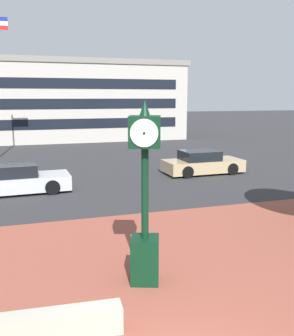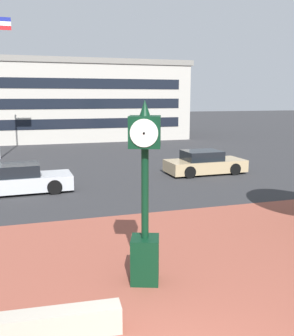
% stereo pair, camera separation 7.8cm
% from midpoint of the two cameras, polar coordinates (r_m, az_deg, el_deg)
% --- Properties ---
extents(plaza_brick_paving, '(44.00, 12.37, 0.01)m').
position_cam_midpoint_polar(plaza_brick_paving, '(7.76, -1.79, -21.51)').
color(plaza_brick_paving, brown).
rests_on(plaza_brick_paving, ground).
extents(planter_wall, '(3.22, 0.61, 0.50)m').
position_cam_midpoint_polar(planter_wall, '(7.27, -17.78, -22.22)').
color(planter_wall, '#ADA393').
rests_on(planter_wall, ground).
extents(street_clock, '(0.85, 0.87, 4.09)m').
position_cam_midpoint_polar(street_clock, '(8.26, -0.59, -5.35)').
color(street_clock, black).
rests_on(street_clock, ground).
extents(car_street_near, '(4.36, 2.06, 1.28)m').
position_cam_midpoint_polar(car_street_near, '(20.84, 8.27, 0.73)').
color(car_street_near, tan).
rests_on(car_street_near, ground).
extents(car_street_distant, '(4.42, 1.96, 1.28)m').
position_cam_midpoint_polar(car_street_distant, '(17.38, -19.21, -1.76)').
color(car_street_distant, '#B7BABF').
rests_on(car_street_distant, ground).
extents(civic_building, '(25.12, 10.62, 7.65)m').
position_cam_midpoint_polar(civic_building, '(39.81, -13.85, 9.95)').
color(civic_building, '#B2ADA3').
rests_on(civic_building, ground).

